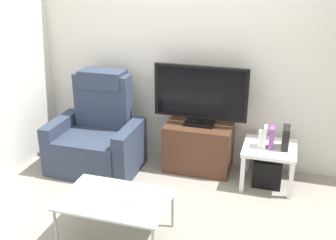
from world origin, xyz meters
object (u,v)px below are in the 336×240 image
(book_middle, at_px, (265,137))
(coffee_table, at_px, (115,201))
(book_leftmost, at_px, (261,139))
(cell_phone, at_px, (129,201))
(subwoofer_box, at_px, (268,171))
(television, at_px, (200,94))
(book_rightmost, at_px, (272,138))
(side_table, at_px, (269,152))
(game_console, at_px, (286,138))
(recliner_armchair, at_px, (97,136))
(tv_stand, at_px, (198,147))

(book_middle, distance_m, coffee_table, 1.70)
(coffee_table, bearing_deg, book_leftmost, 50.13)
(book_middle, distance_m, cell_phone, 1.63)
(subwoofer_box, height_order, book_middle, book_middle)
(book_leftmost, distance_m, cell_phone, 1.61)
(television, distance_m, book_middle, 0.81)
(coffee_table, xyz_separation_m, cell_phone, (0.13, -0.02, 0.03))
(book_leftmost, height_order, book_rightmost, book_rightmost)
(side_table, relative_size, subwoofer_box, 1.84)
(subwoofer_box, bearing_deg, book_rightmost, -68.14)
(side_table, bearing_deg, game_console, 3.95)
(book_leftmost, bearing_deg, book_rightmost, 0.00)
(subwoofer_box, bearing_deg, television, 170.88)
(cell_phone, bearing_deg, side_table, 22.56)
(recliner_armchair, bearing_deg, book_rightmost, -1.77)
(cell_phone, bearing_deg, book_leftmost, 24.93)
(recliner_armchair, relative_size, book_rightmost, 4.84)
(recliner_armchair, bearing_deg, book_leftmost, -1.51)
(recliner_armchair, height_order, book_leftmost, recliner_armchair)
(subwoofer_box, height_order, book_rightmost, book_rightmost)
(subwoofer_box, height_order, coffee_table, coffee_table)
(side_table, bearing_deg, cell_phone, -128.29)
(tv_stand, relative_size, book_rightmost, 3.28)
(television, xyz_separation_m, subwoofer_box, (0.78, -0.12, -0.74))
(recliner_armchair, height_order, book_middle, recliner_armchair)
(tv_stand, relative_size, game_console, 3.16)
(tv_stand, bearing_deg, game_console, -5.93)
(book_rightmost, xyz_separation_m, game_console, (0.14, 0.03, 0.00))
(subwoofer_box, bearing_deg, coffee_table, -131.97)
(tv_stand, distance_m, television, 0.62)
(recliner_armchair, distance_m, side_table, 1.89)
(television, xyz_separation_m, book_middle, (0.72, -0.14, -0.34))
(recliner_armchair, xyz_separation_m, book_leftmost, (1.78, 0.14, 0.14))
(television, relative_size, game_console, 4.39)
(side_table, xyz_separation_m, game_console, (0.15, 0.01, 0.18))
(recliner_armchair, relative_size, cell_phone, 7.20)
(book_leftmost, height_order, book_middle, book_middle)
(book_leftmost, bearing_deg, tv_stand, 169.47)
(tv_stand, height_order, book_rightmost, book_rightmost)
(tv_stand, distance_m, coffee_table, 1.46)
(subwoofer_box, bearing_deg, book_middle, -161.42)
(book_leftmost, distance_m, game_console, 0.25)
(television, height_order, book_leftmost, television)
(subwoofer_box, relative_size, game_console, 1.27)
(tv_stand, distance_m, book_middle, 0.78)
(recliner_armchair, height_order, book_rightmost, recliner_armchair)
(television, relative_size, subwoofer_box, 3.46)
(subwoofer_box, bearing_deg, cell_phone, -128.29)
(tv_stand, relative_size, recliner_armchair, 0.68)
(side_table, bearing_deg, book_leftmost, -168.69)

